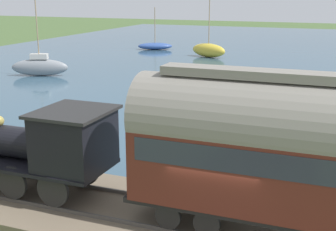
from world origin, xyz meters
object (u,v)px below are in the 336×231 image
at_px(rowboat_off_pier, 296,134).
at_px(passenger_coach, 293,149).
at_px(sailboat_blue, 155,46).
at_px(steam_locomotive, 44,143).
at_px(sailboat_yellow, 209,50).
at_px(sailboat_gray, 40,67).

bearing_deg(rowboat_off_pier, passenger_coach, 141.50).
xyz_separation_m(sailboat_blue, rowboat_off_pier, (-30.71, -20.56, -0.17)).
bearing_deg(steam_locomotive, sailboat_blue, 18.18).
xyz_separation_m(steam_locomotive, sailboat_yellow, (37.26, 5.47, -1.44)).
bearing_deg(sailboat_blue, rowboat_off_pier, -167.77).
xyz_separation_m(steam_locomotive, sailboat_blue, (41.35, 13.58, -1.77)).
height_order(steam_locomotive, rowboat_off_pier, steam_locomotive).
xyz_separation_m(steam_locomotive, rowboat_off_pier, (10.64, -6.98, -1.94)).
bearing_deg(sailboat_gray, rowboat_off_pier, -134.75).
xyz_separation_m(sailboat_gray, rowboat_off_pier, (-10.11, -22.50, -0.52)).
height_order(sailboat_blue, rowboat_off_pier, sailboat_blue).
relative_size(steam_locomotive, sailboat_gray, 0.89).
relative_size(sailboat_gray, sailboat_blue, 1.38).
bearing_deg(steam_locomotive, sailboat_gray, 36.79).
distance_m(steam_locomotive, sailboat_blue, 43.56).
xyz_separation_m(steam_locomotive, passenger_coach, (0.00, -7.93, 0.81)).
bearing_deg(steam_locomotive, passenger_coach, -90.00).
height_order(passenger_coach, sailboat_blue, sailboat_blue).
xyz_separation_m(sailboat_gray, sailboat_yellow, (16.51, -10.05, -0.02)).
xyz_separation_m(passenger_coach, sailboat_gray, (20.75, 23.45, -2.23)).
distance_m(passenger_coach, sailboat_yellow, 39.66).
bearing_deg(passenger_coach, sailboat_yellow, 19.78).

